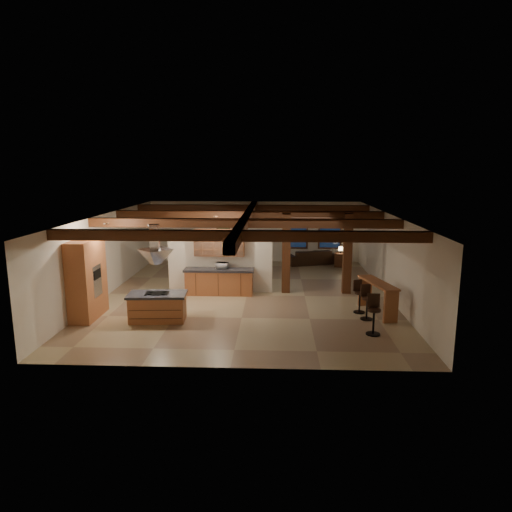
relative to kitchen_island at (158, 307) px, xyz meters
The scene contains 23 objects.
ground 3.79m from the kitchen_island, 48.71° to the left, with size 12.00×12.00×0.00m, color tan.
room_walls 4.00m from the kitchen_island, 48.71° to the left, with size 12.00×12.00×12.00m.
ceiling_beams 4.43m from the kitchen_island, 48.71° to the left, with size 10.00×12.00×0.28m.
timber_posts 6.14m from the kitchen_island, 33.73° to the left, with size 2.50×0.30×2.90m.
partition_wall 3.70m from the kitchen_island, 65.98° to the left, with size 3.80×0.18×2.20m, color silver.
pantry_cabinet 2.33m from the kitchen_island, behind, with size 0.67×1.60×2.40m.
back_counter 3.29m from the kitchen_island, 63.21° to the left, with size 2.50×0.66×0.94m.
upper_display_cabinet 3.75m from the kitchen_island, 64.71° to the left, with size 1.80×0.36×0.95m.
range_hood 1.35m from the kitchen_island, ahead, with size 1.10×1.10×1.40m.
back_windows 10.29m from the kitchen_island, 58.91° to the left, with size 2.70×0.07×1.70m.
framed_art 8.91m from the kitchen_island, 83.60° to the left, with size 0.65×0.05×0.85m.
recessed_cans 2.60m from the kitchen_island, 93.21° to the left, with size 3.16×2.46×0.03m.
kitchen_island is the anchor object (origin of this frame).
dining_table 5.77m from the kitchen_island, 71.25° to the left, with size 1.69×0.94×0.59m, color #3D170F.
sofa 9.81m from the kitchen_island, 58.07° to the left, with size 2.30×0.90×0.67m, color black.
microwave 3.40m from the kitchen_island, 61.50° to the left, with size 0.41×0.28×0.23m, color silver.
bar_counter 6.75m from the kitchen_island, ahead, with size 0.95×2.00×1.02m.
side_table 10.13m from the kitchen_island, 50.18° to the left, with size 0.50×0.50×0.63m, color #3C1F0F.
table_lamp 10.14m from the kitchen_island, 50.18° to the left, with size 0.25×0.25×0.30m.
bar_stool_a 6.25m from the kitchen_island, ahead, with size 0.39×0.39×1.12m.
bar_stool_b 6.23m from the kitchen_island, ahead, with size 0.39×0.40×1.03m.
bar_stool_c 6.26m from the kitchen_island, ahead, with size 0.38×0.39×1.05m.
dining_chairs 5.77m from the kitchen_island, 71.25° to the left, with size 2.45×2.45×1.22m.
Camera 1 is at (1.01, -15.71, 4.53)m, focal length 32.00 mm.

